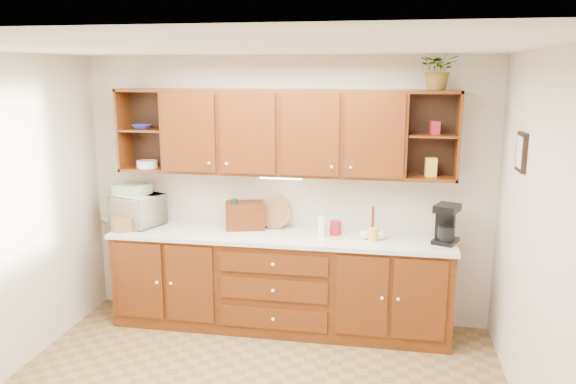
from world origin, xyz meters
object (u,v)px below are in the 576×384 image
at_px(microwave, 133,209).
at_px(potted_plant, 439,69).
at_px(coffee_maker, 446,224).
at_px(bread_box, 245,215).

distance_m(microwave, potted_plant, 3.22).
bearing_deg(coffee_maker, potted_plant, 177.54).
height_order(coffee_maker, potted_plant, potted_plant).
bearing_deg(coffee_maker, microwave, -158.80).
height_order(microwave, coffee_maker, coffee_maker).
xyz_separation_m(bread_box, potted_plant, (1.76, -0.06, 1.40)).
bearing_deg(bread_box, potted_plant, -17.69).
xyz_separation_m(microwave, coffee_maker, (3.04, -0.08, 0.01)).
xyz_separation_m(coffee_maker, potted_plant, (-0.13, 0.06, 1.36)).
distance_m(microwave, coffee_maker, 3.04).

